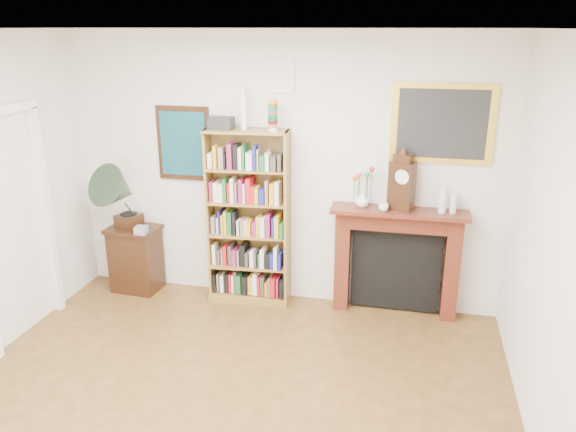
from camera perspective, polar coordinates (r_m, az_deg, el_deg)
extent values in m
cube|color=white|center=(3.22, -11.68, 18.09)|extent=(4.50, 5.00, 0.01)
cube|color=silver|center=(5.77, -0.66, 4.53)|extent=(4.50, 0.01, 2.80)
cube|color=white|center=(6.06, -23.33, 0.20)|extent=(0.08, 0.08, 2.10)
cube|color=black|center=(6.03, -10.54, 7.26)|extent=(0.58, 0.03, 0.78)
cube|color=#124858|center=(6.01, -10.61, 7.22)|extent=(0.50, 0.01, 0.67)
cube|color=white|center=(5.60, -0.74, 13.95)|extent=(0.26, 0.03, 0.30)
cube|color=silver|center=(5.58, -0.78, 13.93)|extent=(0.22, 0.01, 0.26)
cube|color=gold|center=(5.50, 15.38, 9.01)|extent=(0.95, 0.03, 0.75)
cube|color=#262628|center=(5.48, 15.39, 8.97)|extent=(0.82, 0.01, 0.65)
cube|color=brown|center=(5.96, -7.86, 0.04)|extent=(0.05, 0.30, 1.85)
cube|color=brown|center=(5.73, -0.10, -0.54)|extent=(0.05, 0.30, 1.85)
cube|color=brown|center=(5.60, -4.27, 8.61)|extent=(0.87, 0.37, 0.02)
cube|color=brown|center=(6.18, -3.87, -8.03)|extent=(0.87, 0.37, 0.08)
cube|color=brown|center=(5.96, -3.66, 0.19)|extent=(0.85, 0.09, 1.85)
cube|color=brown|center=(6.02, -3.94, -4.97)|extent=(0.82, 0.35, 0.02)
cube|color=brown|center=(5.89, -4.02, -1.85)|extent=(0.82, 0.35, 0.02)
cube|color=brown|center=(5.78, -4.10, 1.40)|extent=(0.82, 0.35, 0.02)
cube|color=brown|center=(5.68, -4.18, 4.77)|extent=(0.82, 0.35, 0.02)
cube|color=black|center=(6.47, -15.18, -4.21)|extent=(0.57, 0.43, 0.74)
cube|color=#4B1911|center=(5.82, 5.56, -4.34)|extent=(0.15, 0.20, 1.09)
cube|color=#4B1911|center=(5.81, 16.28, -5.12)|extent=(0.15, 0.20, 1.09)
cube|color=#4B1911|center=(5.63, 11.19, -0.51)|extent=(1.24, 0.21, 0.18)
cube|color=#4B1911|center=(5.56, 11.25, 0.42)|extent=(1.34, 0.33, 0.04)
cube|color=black|center=(5.88, 10.88, -5.30)|extent=(0.90, 0.09, 0.87)
cube|color=black|center=(6.35, -15.85, -0.45)|extent=(0.29, 0.29, 0.14)
cylinder|color=black|center=(6.33, -15.91, 0.19)|extent=(0.22, 0.22, 0.01)
cone|color=#2C402E|center=(6.12, -16.78, 2.56)|extent=(0.61, 0.68, 0.60)
cube|color=#A1A0AC|center=(6.12, -14.70, -1.39)|extent=(0.13, 0.13, 0.08)
cube|color=black|center=(5.49, 11.47, 3.00)|extent=(0.27, 0.21, 0.47)
cylinder|color=white|center=(5.40, 11.52, 3.91)|extent=(0.13, 0.07, 0.14)
cube|color=black|center=(5.43, 11.65, 5.73)|extent=(0.20, 0.17, 0.09)
imported|color=white|center=(5.57, 7.54, 1.69)|extent=(0.19, 0.19, 0.15)
imported|color=white|center=(5.48, 9.69, 0.88)|extent=(0.12, 0.12, 0.08)
cylinder|color=silver|center=(5.53, 15.46, 1.52)|extent=(0.07, 0.07, 0.24)
cylinder|color=silver|center=(5.55, 16.46, 1.27)|extent=(0.06, 0.06, 0.20)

